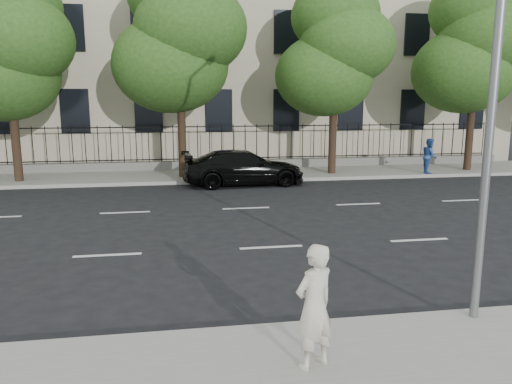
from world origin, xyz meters
The scene contains 13 objects.
ground centered at (0.00, 0.00, 0.00)m, with size 120.00×120.00×0.00m, color black.
far_sidewalk centered at (0.00, 14.00, 0.07)m, with size 60.00×4.00×0.15m, color gray.
lane_markings centered at (0.00, 4.75, 0.01)m, with size 49.60×4.62×0.01m, color silver, non-canonical shape.
masonry_building centered at (0.00, 22.95, 9.02)m, with size 34.60×12.11×18.50m.
iron_fence centered at (0.00, 15.70, 0.65)m, with size 30.00×0.50×2.20m.
street_light centered at (2.50, -1.77, 5.15)m, with size 0.25×3.32×8.05m.
tree_b centered at (-8.96, 13.36, 5.84)m, with size 5.53×5.12×8.97m.
tree_c centered at (-1.96, 13.36, 6.41)m, with size 5.89×5.50×9.80m.
tree_d centered at (5.04, 13.36, 5.84)m, with size 5.34×4.94×8.84m.
tree_e centered at (12.04, 13.36, 6.20)m, with size 5.71×5.31×9.46m.
black_sedan centered at (0.54, 11.50, 0.75)m, with size 2.10×5.16×1.50m, color black.
woman_near centered at (-0.56, -3.37, 1.01)m, with size 0.63×0.41×1.72m, color beige.
pedestrian_far centered at (9.51, 12.40, 0.98)m, with size 0.80×0.63×1.65m, color #284B9A.
Camera 1 is at (-2.32, -9.37, 3.76)m, focal length 35.00 mm.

